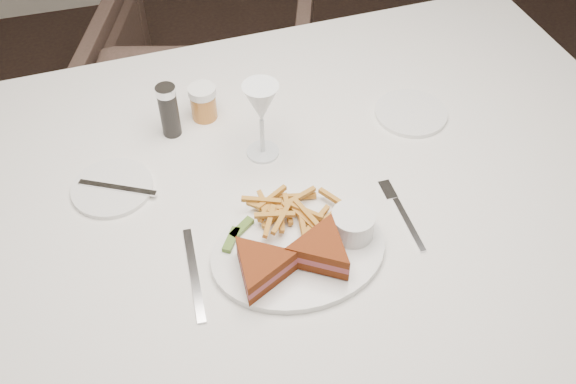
{
  "coord_description": "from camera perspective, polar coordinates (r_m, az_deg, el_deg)",
  "views": [
    {
      "loc": [
        -0.35,
        -0.45,
        1.68
      ],
      "look_at": [
        -0.13,
        0.33,
        0.8
      ],
      "focal_mm": 40.0,
      "sensor_mm": 36.0,
      "label": 1
    }
  ],
  "objects": [
    {
      "name": "table",
      "position": [
        1.56,
        -0.51,
        -9.32
      ],
      "size": [
        1.68,
        1.16,
        0.75
      ],
      "primitive_type": "cube",
      "rotation": [
        0.0,
        0.0,
        0.04
      ],
      "color": "silver",
      "rests_on": "ground"
    },
    {
      "name": "chair_far",
      "position": [
        2.23,
        -6.9,
        10.01
      ],
      "size": [
        0.84,
        0.82,
        0.69
      ],
      "primitive_type": "imported",
      "rotation": [
        0.0,
        0.0,
        2.8
      ],
      "color": "#423028",
      "rests_on": "ground"
    },
    {
      "name": "table_setting",
      "position": [
        1.2,
        -0.51,
        -0.85
      ],
      "size": [
        0.82,
        0.61,
        0.18
      ],
      "color": "white",
      "rests_on": "table"
    }
  ]
}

